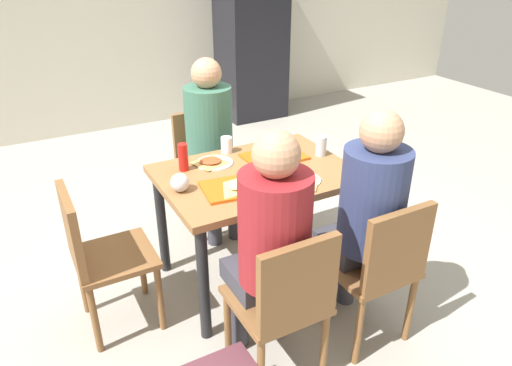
% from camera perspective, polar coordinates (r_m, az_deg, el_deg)
% --- Properties ---
extents(ground_plane, '(10.00, 10.00, 0.02)m').
position_cam_1_polar(ground_plane, '(3.11, 0.00, -11.09)').
color(ground_plane, '#9E998E').
extents(main_table, '(1.09, 0.79, 0.73)m').
position_cam_1_polar(main_table, '(2.76, 0.00, -0.54)').
color(main_table, olive).
rests_on(main_table, ground_plane).
extents(chair_near_left, '(0.40, 0.40, 0.84)m').
position_cam_1_polar(chair_near_left, '(2.17, 3.55, -13.82)').
color(chair_near_left, brown).
rests_on(chair_near_left, ground_plane).
extents(chair_near_right, '(0.40, 0.40, 0.84)m').
position_cam_1_polar(chair_near_right, '(2.44, 14.66, -9.44)').
color(chair_near_right, brown).
rests_on(chair_near_right, ground_plane).
extents(chair_far_side, '(0.40, 0.40, 0.84)m').
position_cam_1_polar(chair_far_side, '(3.46, -6.15, 2.63)').
color(chair_far_side, brown).
rests_on(chair_far_side, ground_plane).
extents(chair_left_end, '(0.40, 0.40, 0.84)m').
position_cam_1_polar(chair_left_end, '(2.59, -18.58, -7.76)').
color(chair_left_end, brown).
rests_on(chair_left_end, ground_plane).
extents(person_in_red, '(0.32, 0.42, 1.25)m').
position_cam_1_polar(person_in_red, '(2.11, 1.74, -6.59)').
color(person_in_red, '#383842').
rests_on(person_in_red, ground_plane).
extents(person_in_brown_jacket, '(0.32, 0.42, 1.25)m').
position_cam_1_polar(person_in_brown_jacket, '(2.40, 13.12, -3.00)').
color(person_in_brown_jacket, '#383842').
rests_on(person_in_brown_jacket, ground_plane).
extents(person_far_side, '(0.32, 0.42, 1.25)m').
position_cam_1_polar(person_far_side, '(3.25, -5.39, 5.71)').
color(person_far_side, '#383842').
rests_on(person_far_side, ground_plane).
extents(tray_red_near, '(0.39, 0.31, 0.02)m').
position_cam_1_polar(tray_red_near, '(2.53, -2.32, -0.52)').
color(tray_red_near, '#D85914').
rests_on(tray_red_near, main_table).
extents(tray_red_far, '(0.36, 0.26, 0.02)m').
position_cam_1_polar(tray_red_far, '(2.89, 2.21, 3.18)').
color(tray_red_far, '#D85914').
rests_on(tray_red_far, main_table).
extents(paper_plate_center, '(0.22, 0.22, 0.01)m').
position_cam_1_polar(paper_plate_center, '(2.83, -5.01, 2.43)').
color(paper_plate_center, white).
rests_on(paper_plate_center, main_table).
extents(paper_plate_near_edge, '(0.22, 0.22, 0.01)m').
position_cam_1_polar(paper_plate_near_edge, '(2.63, 5.39, 0.40)').
color(paper_plate_near_edge, white).
rests_on(paper_plate_near_edge, main_table).
extents(pizza_slice_a, '(0.27, 0.25, 0.02)m').
position_cam_1_polar(pizza_slice_a, '(2.52, -2.01, -0.17)').
color(pizza_slice_a, '#DBAD60').
rests_on(pizza_slice_a, tray_red_near).
extents(pizza_slice_b, '(0.22, 0.21, 0.02)m').
position_cam_1_polar(pizza_slice_b, '(2.91, 2.20, 3.69)').
color(pizza_slice_b, '#C68C47').
rests_on(pizza_slice_b, tray_red_far).
extents(pizza_slice_c, '(0.24, 0.23, 0.02)m').
position_cam_1_polar(pizza_slice_c, '(2.82, -5.48, 2.58)').
color(pizza_slice_c, tan).
rests_on(pizza_slice_c, paper_plate_center).
extents(pizza_slice_d, '(0.17, 0.20, 0.02)m').
position_cam_1_polar(pizza_slice_d, '(2.60, 5.45, 0.47)').
color(pizza_slice_d, '#DBAD60').
rests_on(pizza_slice_d, paper_plate_near_edge).
extents(plastic_cup_a, '(0.07, 0.07, 0.10)m').
position_cam_1_polar(plastic_cup_a, '(2.96, -3.56, 4.60)').
color(plastic_cup_a, white).
rests_on(plastic_cup_a, main_table).
extents(plastic_cup_b, '(0.07, 0.07, 0.10)m').
position_cam_1_polar(plastic_cup_b, '(2.45, 4.29, -0.40)').
color(plastic_cup_b, white).
rests_on(plastic_cup_b, main_table).
extents(soda_can, '(0.07, 0.07, 0.12)m').
position_cam_1_polar(soda_can, '(2.94, 7.82, 4.44)').
color(soda_can, '#B7BCC6').
rests_on(soda_can, main_table).
extents(condiment_bottle, '(0.06, 0.06, 0.16)m').
position_cam_1_polar(condiment_bottle, '(2.74, -8.73, 3.07)').
color(condiment_bottle, red).
rests_on(condiment_bottle, main_table).
extents(foil_bundle, '(0.10, 0.10, 0.10)m').
position_cam_1_polar(foil_bundle, '(2.51, -9.12, 0.06)').
color(foil_bundle, silver).
rests_on(foil_bundle, main_table).
extents(drink_fridge, '(0.70, 0.60, 1.90)m').
position_cam_1_polar(drink_fridge, '(5.74, -0.59, 17.30)').
color(drink_fridge, black).
rests_on(drink_fridge, ground_plane).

